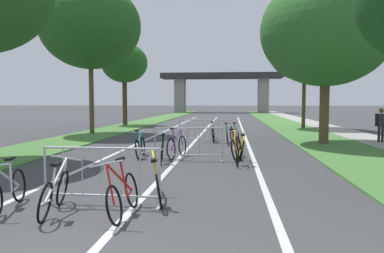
{
  "coord_description": "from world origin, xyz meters",
  "views": [
    {
      "loc": [
        1.69,
        -3.27,
        1.86
      ],
      "look_at": [
        0.14,
        11.25,
        0.86
      ],
      "focal_mm": 34.64,
      "sensor_mm": 36.0,
      "label": 1
    }
  ],
  "objects_px": {
    "bicycle_silver_10": "(7,189)",
    "bicycle_black_6": "(162,150)",
    "tree_right_pine_near": "(305,50)",
    "bicycle_white_4": "(55,192)",
    "crowd_barrier_nearest": "(101,177)",
    "bicycle_teal_8": "(140,147)",
    "tree_left_pine_far": "(124,63)",
    "bicycle_purple_5": "(177,146)",
    "crowd_barrier_second": "(188,144)",
    "bicycle_yellow_11": "(241,151)",
    "bicycle_red_3": "(123,194)",
    "bicycle_blue_9": "(227,136)",
    "bicycle_green_2": "(234,134)",
    "tree_left_oak_near": "(90,26)",
    "bicycle_yellow_1": "(157,182)",
    "crowd_barrier_third": "(203,131)",
    "bicycle_silver_0": "(213,133)",
    "bicycle_orange_7": "(236,147)",
    "tree_right_cypress_far": "(326,31)",
    "pedestrian_pushing_bike": "(381,122)"
  },
  "relations": [
    {
      "from": "bicycle_silver_10",
      "to": "bicycle_black_6",
      "type": "bearing_deg",
      "value": -119.09
    },
    {
      "from": "tree_right_pine_near",
      "to": "bicycle_white_4",
      "type": "distance_m",
      "value": 21.46
    },
    {
      "from": "crowd_barrier_nearest",
      "to": "bicycle_teal_8",
      "type": "relative_size",
      "value": 1.35
    },
    {
      "from": "tree_left_pine_far",
      "to": "bicycle_purple_5",
      "type": "xyz_separation_m",
      "value": [
        6.34,
        -15.63,
        -4.33
      ]
    },
    {
      "from": "crowd_barrier_second",
      "to": "bicycle_purple_5",
      "type": "xyz_separation_m",
      "value": [
        -0.44,
        0.56,
        -0.13
      ]
    },
    {
      "from": "tree_left_pine_far",
      "to": "bicycle_yellow_11",
      "type": "distance_m",
      "value": 19.08
    },
    {
      "from": "bicycle_red_3",
      "to": "bicycle_blue_9",
      "type": "xyz_separation_m",
      "value": [
        1.56,
        10.24,
        -0.02
      ]
    },
    {
      "from": "tree_right_pine_near",
      "to": "bicycle_black_6",
      "type": "distance_m",
      "value": 16.46
    },
    {
      "from": "bicycle_red_3",
      "to": "bicycle_silver_10",
      "type": "xyz_separation_m",
      "value": [
        -2.07,
        0.12,
        -0.01
      ]
    },
    {
      "from": "tree_right_pine_near",
      "to": "bicycle_green_2",
      "type": "height_order",
      "value": "tree_right_pine_near"
    },
    {
      "from": "crowd_barrier_nearest",
      "to": "bicycle_white_4",
      "type": "bearing_deg",
      "value": -136.5
    },
    {
      "from": "tree_left_oak_near",
      "to": "bicycle_purple_5",
      "type": "bearing_deg",
      "value": -53.28
    },
    {
      "from": "tree_left_oak_near",
      "to": "bicycle_yellow_1",
      "type": "xyz_separation_m",
      "value": [
        6.45,
        -13.36,
        -5.65
      ]
    },
    {
      "from": "bicycle_white_4",
      "to": "tree_right_pine_near",
      "type": "bearing_deg",
      "value": 57.99
    },
    {
      "from": "crowd_barrier_third",
      "to": "bicycle_white_4",
      "type": "relative_size",
      "value": 1.36
    },
    {
      "from": "bicycle_green_2",
      "to": "bicycle_purple_5",
      "type": "distance_m",
      "value": 5.35
    },
    {
      "from": "bicycle_yellow_11",
      "to": "bicycle_black_6",
      "type": "bearing_deg",
      "value": -173.92
    },
    {
      "from": "tree_left_pine_far",
      "to": "bicycle_silver_0",
      "type": "relative_size",
      "value": 3.77
    },
    {
      "from": "bicycle_silver_0",
      "to": "bicycle_yellow_11",
      "type": "relative_size",
      "value": 0.95
    },
    {
      "from": "crowd_barrier_second",
      "to": "bicycle_red_3",
      "type": "height_order",
      "value": "crowd_barrier_second"
    },
    {
      "from": "crowd_barrier_third",
      "to": "bicycle_yellow_1",
      "type": "distance_m",
      "value": 9.83
    },
    {
      "from": "crowd_barrier_third",
      "to": "bicycle_orange_7",
      "type": "bearing_deg",
      "value": -72.33
    },
    {
      "from": "crowd_barrier_second",
      "to": "tree_left_pine_far",
      "type": "bearing_deg",
      "value": 112.72
    },
    {
      "from": "crowd_barrier_nearest",
      "to": "bicycle_purple_5",
      "type": "xyz_separation_m",
      "value": [
        0.52,
        5.66,
        -0.13
      ]
    },
    {
      "from": "bicycle_red_3",
      "to": "bicycle_white_4",
      "type": "height_order",
      "value": "bicycle_red_3"
    },
    {
      "from": "tree_left_oak_near",
      "to": "tree_left_pine_far",
      "type": "distance_m",
      "value": 7.67
    },
    {
      "from": "bicycle_silver_0",
      "to": "bicycle_blue_9",
      "type": "xyz_separation_m",
      "value": [
        0.65,
        -0.95,
        -0.03
      ]
    },
    {
      "from": "bicycle_yellow_1",
      "to": "bicycle_purple_5",
      "type": "xyz_separation_m",
      "value": [
        -0.42,
        5.28,
        0.03
      ]
    },
    {
      "from": "tree_right_cypress_far",
      "to": "bicycle_white_4",
      "type": "xyz_separation_m",
      "value": [
        -6.83,
        -10.58,
        -4.45
      ]
    },
    {
      "from": "tree_left_oak_near",
      "to": "pedestrian_pushing_bike",
      "type": "bearing_deg",
      "value": -13.01
    },
    {
      "from": "bicycle_yellow_1",
      "to": "bicycle_silver_10",
      "type": "bearing_deg",
      "value": -174.43
    },
    {
      "from": "bicycle_green_2",
      "to": "bicycle_purple_5",
      "type": "relative_size",
      "value": 0.95
    },
    {
      "from": "tree_right_cypress_far",
      "to": "bicycle_white_4",
      "type": "bearing_deg",
      "value": -122.83
    },
    {
      "from": "bicycle_blue_9",
      "to": "bicycle_black_6",
      "type": "bearing_deg",
      "value": 67.32
    },
    {
      "from": "crowd_barrier_nearest",
      "to": "bicycle_yellow_1",
      "type": "relative_size",
      "value": 1.32
    },
    {
      "from": "bicycle_teal_8",
      "to": "bicycle_red_3",
      "type": "bearing_deg",
      "value": -82.26
    },
    {
      "from": "tree_left_oak_near",
      "to": "crowd_barrier_second",
      "type": "bearing_deg",
      "value": -53.17
    },
    {
      "from": "bicycle_purple_5",
      "to": "bicycle_silver_10",
      "type": "distance_m",
      "value": 6.43
    },
    {
      "from": "tree_right_pine_near",
      "to": "bicycle_purple_5",
      "type": "bearing_deg",
      "value": -116.26
    },
    {
      "from": "bicycle_teal_8",
      "to": "bicycle_blue_9",
      "type": "relative_size",
      "value": 1.02
    },
    {
      "from": "bicycle_white_4",
      "to": "bicycle_silver_10",
      "type": "bearing_deg",
      "value": 161.99
    },
    {
      "from": "tree_right_pine_near",
      "to": "bicycle_silver_10",
      "type": "bearing_deg",
      "value": -113.86
    },
    {
      "from": "tree_left_pine_far",
      "to": "bicycle_teal_8",
      "type": "height_order",
      "value": "tree_left_pine_far"
    },
    {
      "from": "bicycle_white_4",
      "to": "bicycle_black_6",
      "type": "relative_size",
      "value": 0.97
    },
    {
      "from": "tree_right_pine_near",
      "to": "bicycle_yellow_11",
      "type": "height_order",
      "value": "tree_right_pine_near"
    },
    {
      "from": "bicycle_yellow_1",
      "to": "bicycle_orange_7",
      "type": "bearing_deg",
      "value": 60.9
    },
    {
      "from": "crowd_barrier_nearest",
      "to": "bicycle_yellow_1",
      "type": "xyz_separation_m",
      "value": [
        0.94,
        0.38,
        -0.16
      ]
    },
    {
      "from": "bicycle_yellow_1",
      "to": "bicycle_white_4",
      "type": "bearing_deg",
      "value": -161.37
    },
    {
      "from": "tree_right_cypress_far",
      "to": "bicycle_teal_8",
      "type": "distance_m",
      "value": 9.35
    },
    {
      "from": "bicycle_yellow_11",
      "to": "pedestrian_pushing_bike",
      "type": "distance_m",
      "value": 8.43
    }
  ]
}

